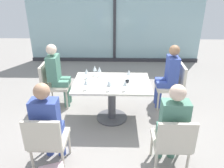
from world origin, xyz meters
The scene contains 20 objects.
ground_plane centered at (0.00, 0.00, 0.00)m, with size 12.00×12.00×0.00m, color gray.
window_wall_backdrop centered at (0.00, 3.20, 1.21)m, with size 5.11×0.10×2.70m.
dining_table_main centered at (0.00, 0.00, 0.55)m, with size 1.32×0.88×0.73m.
chair_front_left centered at (-0.80, -1.25, 0.50)m, with size 0.46×0.50×0.87m.
chair_front_right centered at (0.80, -1.25, 0.50)m, with size 0.46×0.50×0.87m.
chair_far_right centered at (1.19, 0.50, 0.50)m, with size 0.50×0.46×0.87m.
chair_far_left centered at (-1.19, 0.50, 0.50)m, with size 0.50×0.46×0.87m.
person_front_left centered at (-0.80, -1.15, 0.70)m, with size 0.34×0.39×1.26m.
person_front_right centered at (0.80, -1.15, 0.70)m, with size 0.34×0.39×1.26m.
person_far_right centered at (1.08, 0.50, 0.70)m, with size 0.39×0.34×1.26m.
person_far_left centered at (-1.08, 0.50, 0.70)m, with size 0.39×0.34×1.26m.
wine_glass_0 centered at (-0.32, 0.30, 0.86)m, with size 0.07×0.07×0.18m.
wine_glass_1 centered at (0.22, -0.32, 0.86)m, with size 0.07×0.07×0.18m.
wine_glass_2 centered at (0.29, 0.13, 0.86)m, with size 0.07×0.07×0.18m.
wine_glass_3 centered at (-0.41, -0.29, 0.86)m, with size 0.07×0.07×0.18m.
wine_glass_4 centered at (-0.23, 0.26, 0.86)m, with size 0.07×0.07×0.18m.
wine_glass_5 centered at (-0.45, 0.16, 0.86)m, with size 0.07×0.07×0.18m.
wine_glass_6 centered at (-0.04, -0.32, 0.86)m, with size 0.07×0.07×0.18m.
coffee_cup centered at (-0.03, -0.14, 0.78)m, with size 0.08×0.08×0.09m, color white.
cell_phone_on_table centered at (0.26, 0.03, 0.73)m, with size 0.07×0.14×0.01m, color black.
Camera 1 is at (0.09, -3.58, 2.38)m, focal length 36.54 mm.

